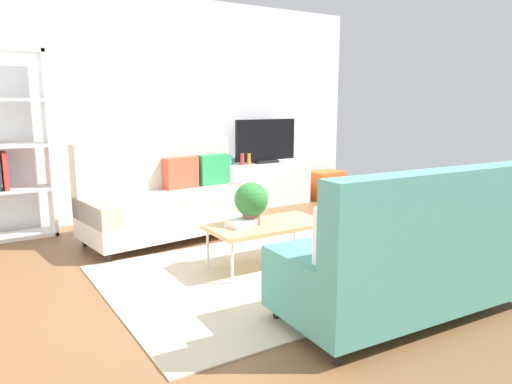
% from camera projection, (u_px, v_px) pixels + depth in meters
% --- Properties ---
extents(ground_plane, '(7.68, 7.68, 0.00)m').
position_uv_depth(ground_plane, '(269.00, 272.00, 4.36)').
color(ground_plane, brown).
extents(wall_far, '(6.40, 0.12, 2.90)m').
position_uv_depth(wall_far, '(154.00, 108.00, 6.42)').
color(wall_far, silver).
rests_on(wall_far, ground_plane).
extents(area_rug, '(2.90, 2.20, 0.01)m').
position_uv_depth(area_rug, '(274.00, 273.00, 4.32)').
color(area_rug, beige).
rests_on(area_rug, ground_plane).
extents(couch_beige, '(1.98, 1.05, 1.10)m').
position_uv_depth(couch_beige, '(169.00, 199.00, 5.41)').
color(couch_beige, beige).
rests_on(couch_beige, ground_plane).
extents(couch_green, '(1.94, 0.94, 1.10)m').
position_uv_depth(couch_green, '(410.00, 257.00, 3.39)').
color(couch_green, teal).
rests_on(couch_green, ground_plane).
extents(coffee_table, '(1.10, 0.56, 0.42)m').
position_uv_depth(coffee_table, '(267.00, 226.00, 4.44)').
color(coffee_table, tan).
rests_on(coffee_table, ground_plane).
extents(tv_console, '(1.40, 0.44, 0.64)m').
position_uv_depth(tv_console, '(265.00, 184.00, 7.16)').
color(tv_console, silver).
rests_on(tv_console, ground_plane).
extents(tv, '(1.00, 0.20, 0.64)m').
position_uv_depth(tv, '(266.00, 142.00, 7.03)').
color(tv, black).
rests_on(tv, tv_console).
extents(storage_trunk, '(0.52, 0.40, 0.44)m').
position_uv_depth(storage_trunk, '(325.00, 185.00, 7.67)').
color(storage_trunk, orange).
rests_on(storage_trunk, ground_plane).
extents(potted_plant, '(0.31, 0.31, 0.39)m').
position_uv_depth(potted_plant, '(251.00, 201.00, 4.36)').
color(potted_plant, brown).
rests_on(potted_plant, coffee_table).
extents(table_book_0, '(0.27, 0.22, 0.03)m').
position_uv_depth(table_book_0, '(241.00, 225.00, 4.32)').
color(table_book_0, silver).
rests_on(table_book_0, coffee_table).
extents(table_book_1, '(0.25, 0.19, 0.03)m').
position_uv_depth(table_book_1, '(241.00, 222.00, 4.31)').
color(table_book_1, silver).
rests_on(table_book_1, table_book_0).
extents(vase_0, '(0.10, 0.10, 0.13)m').
position_uv_depth(vase_0, '(229.00, 160.00, 6.83)').
color(vase_0, '#33B29E').
rests_on(vase_0, tv_console).
extents(bottle_0, '(0.06, 0.06, 0.17)m').
position_uv_depth(bottle_0, '(242.00, 159.00, 6.84)').
color(bottle_0, red).
rests_on(bottle_0, tv_console).
extents(bottle_1, '(0.06, 0.06, 0.16)m').
position_uv_depth(bottle_1, '(249.00, 159.00, 6.90)').
color(bottle_1, orange).
rests_on(bottle_1, tv_console).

